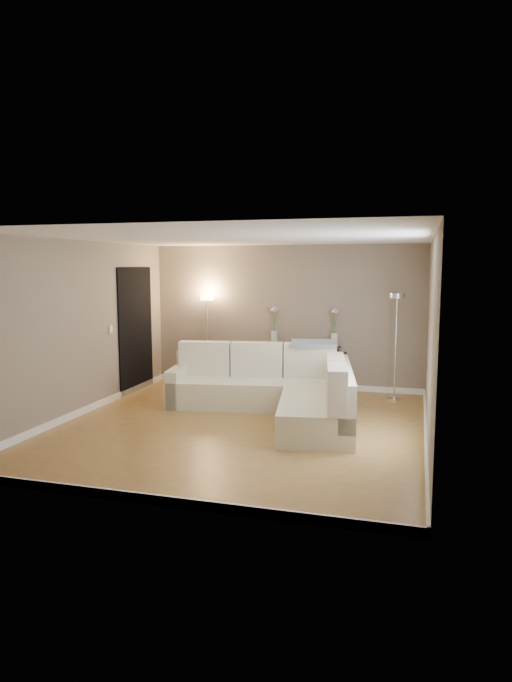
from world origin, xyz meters
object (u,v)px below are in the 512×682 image
(floor_lamp_lit, at_px, (207,322))
(sectional_sofa, at_px, (280,389))
(console_table, at_px, (299,364))
(floor_lamp_unlit, at_px, (396,325))

(floor_lamp_lit, bearing_deg, sectional_sofa, -43.45)
(console_table, height_order, floor_lamp_lit, floor_lamp_lit)
(sectional_sofa, bearing_deg, floor_lamp_unlit, 39.91)
(sectional_sofa, xyz_separation_m, console_table, (-0.07, 1.79, 0.09))
(sectional_sofa, distance_m, console_table, 1.79)
(sectional_sofa, height_order, floor_lamp_lit, floor_lamp_lit)
(console_table, distance_m, floor_lamp_unlit, 1.93)
(floor_lamp_lit, distance_m, floor_lamp_unlit, 3.48)
(floor_lamp_unlit, bearing_deg, sectional_sofa, -140.09)
(sectional_sofa, height_order, floor_lamp_unlit, floor_lamp_unlit)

